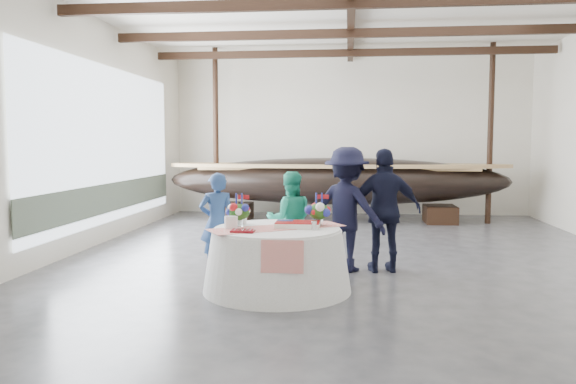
# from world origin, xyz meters

# --- Properties ---
(floor) EXTENTS (10.00, 12.00, 0.01)m
(floor) POSITION_xyz_m (0.00, 0.00, 0.00)
(floor) COLOR #3D3D42
(floor) RESTS_ON ground
(wall_back) EXTENTS (10.00, 0.02, 4.50)m
(wall_back) POSITION_xyz_m (0.00, 6.00, 2.25)
(wall_back) COLOR silver
(wall_back) RESTS_ON ground
(wall_front) EXTENTS (10.00, 0.02, 4.50)m
(wall_front) POSITION_xyz_m (0.00, -6.00, 2.25)
(wall_front) COLOR silver
(wall_front) RESTS_ON ground
(wall_left) EXTENTS (0.02, 12.00, 4.50)m
(wall_left) POSITION_xyz_m (-5.00, 0.00, 2.25)
(wall_left) COLOR silver
(wall_left) RESTS_ON ground
(ceiling) EXTENTS (10.00, 12.00, 0.01)m
(ceiling) POSITION_xyz_m (0.00, 0.00, 4.50)
(ceiling) COLOR white
(ceiling) RESTS_ON wall_back
(pavilion_structure) EXTENTS (9.80, 11.76, 4.50)m
(pavilion_structure) POSITION_xyz_m (0.00, 0.76, 4.00)
(pavilion_structure) COLOR black
(pavilion_structure) RESTS_ON ground
(open_bay) EXTENTS (0.03, 7.00, 3.20)m
(open_bay) POSITION_xyz_m (-4.95, 1.00, 1.83)
(open_bay) COLOR silver
(open_bay) RESTS_ON ground
(longboat_display) EXTENTS (8.81, 1.76, 1.65)m
(longboat_display) POSITION_xyz_m (-0.33, 4.34, 1.05)
(longboat_display) COLOR black
(longboat_display) RESTS_ON ground
(banquet_table) EXTENTS (2.04, 2.04, 0.87)m
(banquet_table) POSITION_xyz_m (-0.99, -2.66, 0.44)
(banquet_table) COLOR silver
(banquet_table) RESTS_ON ground
(tabletop_items) EXTENTS (1.89, 1.45, 0.40)m
(tabletop_items) POSITION_xyz_m (-1.01, -2.53, 1.02)
(tabletop_items) COLOR red
(tabletop_items) RESTS_ON banquet_table
(guest_woman_blue) EXTENTS (0.67, 0.56, 1.56)m
(guest_woman_blue) POSITION_xyz_m (-2.09, -1.54, 0.78)
(guest_woman_blue) COLOR navy
(guest_woman_blue) RESTS_ON ground
(guest_woman_teal) EXTENTS (0.87, 0.74, 1.57)m
(guest_woman_teal) POSITION_xyz_m (-0.96, -1.23, 0.79)
(guest_woman_teal) COLOR #1E9B79
(guest_woman_teal) RESTS_ON ground
(guest_man_left) EXTENTS (1.46, 1.23, 1.97)m
(guest_man_left) POSITION_xyz_m (-0.04, -1.34, 0.98)
(guest_man_left) COLOR black
(guest_man_left) RESTS_ON ground
(guest_man_right) EXTENTS (1.21, 0.67, 1.95)m
(guest_man_right) POSITION_xyz_m (0.56, -1.36, 0.97)
(guest_man_right) COLOR black
(guest_man_right) RESTS_ON ground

